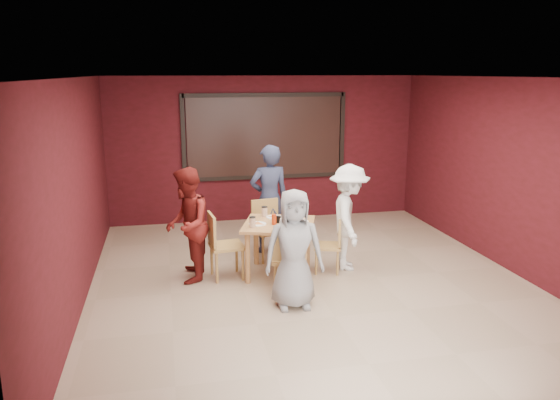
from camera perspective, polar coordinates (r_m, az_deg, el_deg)
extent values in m
plane|color=tan|center=(7.72, 3.24, -8.59)|extent=(7.00, 7.00, 0.00)
cube|color=black|center=(10.60, -1.56, 6.65)|extent=(3.00, 0.02, 1.50)
cube|color=#B47A49|center=(7.77, -0.11, -2.58)|extent=(1.23, 1.23, 0.04)
cylinder|color=#B47A49|center=(8.30, -2.49, -4.32)|extent=(0.07, 0.07, 0.73)
cylinder|color=#B47A49|center=(8.22, 2.91, -4.50)|extent=(0.07, 0.07, 0.73)
cylinder|color=#B47A49|center=(7.57, -3.40, -6.09)|extent=(0.07, 0.07, 0.73)
cylinder|color=#B47A49|center=(7.48, 2.55, -6.32)|extent=(0.07, 0.07, 0.73)
cylinder|color=white|center=(7.47, 0.38, -3.01)|extent=(0.25, 0.25, 0.01)
cone|color=#D3954A|center=(7.47, 0.38, -2.90)|extent=(0.23, 0.23, 0.02)
cylinder|color=#F7DFC5|center=(7.39, 1.56, -2.67)|extent=(0.09, 0.09, 0.14)
cylinder|color=black|center=(7.37, 1.56, -2.11)|extent=(0.09, 0.09, 0.01)
cylinder|color=white|center=(8.05, -0.56, -1.81)|extent=(0.25, 0.25, 0.01)
cone|color=#D3954A|center=(8.05, -0.56, -1.70)|extent=(0.23, 0.23, 0.02)
cylinder|color=#F7DFC5|center=(8.10, -1.63, -1.25)|extent=(0.09, 0.09, 0.14)
cylinder|color=black|center=(8.08, -1.64, -0.73)|extent=(0.09, 0.09, 0.01)
cylinder|color=white|center=(7.71, -2.36, -2.51)|extent=(0.25, 0.25, 0.01)
cone|color=#D3954A|center=(7.70, -2.36, -2.41)|extent=(0.23, 0.23, 0.02)
cylinder|color=#F7DFC5|center=(7.55, -2.90, -2.36)|extent=(0.09, 0.09, 0.14)
cylinder|color=black|center=(7.53, -2.90, -1.80)|extent=(0.09, 0.09, 0.01)
cylinder|color=white|center=(7.83, 2.10, -2.26)|extent=(0.25, 0.25, 0.01)
cone|color=#D3954A|center=(7.82, 2.10, -2.15)|extent=(0.23, 0.23, 0.02)
cylinder|color=#F7DFC5|center=(7.96, 2.53, -1.52)|extent=(0.09, 0.09, 0.14)
cylinder|color=black|center=(7.94, 2.53, -0.99)|extent=(0.09, 0.09, 0.01)
cylinder|color=white|center=(7.74, 0.53, -2.10)|extent=(0.06, 0.06, 0.10)
cylinder|color=white|center=(7.68, 0.17, -2.28)|extent=(0.05, 0.05, 0.08)
cylinder|color=#AA2D0C|center=(7.68, -0.63, -2.04)|extent=(0.07, 0.07, 0.15)
cube|color=black|center=(7.77, -0.30, -2.03)|extent=(0.12, 0.09, 0.10)
cube|color=tan|center=(7.27, 1.04, -6.23)|extent=(0.55, 0.55, 0.04)
cylinder|color=tan|center=(7.50, 2.50, -7.50)|extent=(0.04, 0.04, 0.43)
cylinder|color=tan|center=(7.53, -0.20, -7.41)|extent=(0.04, 0.04, 0.43)
cylinder|color=tan|center=(7.17, 2.32, -8.50)|extent=(0.04, 0.04, 0.43)
cylinder|color=tan|center=(7.20, -0.51, -8.40)|extent=(0.04, 0.04, 0.43)
cube|color=tan|center=(7.00, 0.90, -4.84)|extent=(0.43, 0.17, 0.42)
cube|color=tan|center=(8.51, -1.12, -3.24)|extent=(0.52, 0.52, 0.04)
cylinder|color=tan|center=(8.36, -1.80, -5.26)|extent=(0.04, 0.04, 0.43)
cylinder|color=tan|center=(8.48, 0.48, -4.97)|extent=(0.04, 0.04, 0.43)
cylinder|color=tan|center=(8.67, -2.66, -4.57)|extent=(0.04, 0.04, 0.43)
cylinder|color=tan|center=(8.80, -0.46, -4.29)|extent=(0.04, 0.04, 0.43)
cube|color=tan|center=(8.62, -1.62, -1.27)|extent=(0.44, 0.12, 0.42)
cube|color=tan|center=(7.77, -5.59, -4.80)|extent=(0.50, 0.50, 0.04)
cylinder|color=tan|center=(7.72, -3.90, -6.81)|extent=(0.04, 0.04, 0.45)
cylinder|color=tan|center=(8.06, -4.55, -5.95)|extent=(0.04, 0.04, 0.45)
cylinder|color=tan|center=(7.65, -6.61, -7.08)|extent=(0.04, 0.04, 0.45)
cylinder|color=tan|center=(7.99, -7.15, -6.19)|extent=(0.04, 0.04, 0.45)
cube|color=tan|center=(7.66, -7.15, -3.07)|extent=(0.09, 0.46, 0.44)
cube|color=tan|center=(8.02, 4.97, -4.81)|extent=(0.48, 0.48, 0.04)
cylinder|color=tan|center=(8.23, 3.88, -5.80)|extent=(0.03, 0.03, 0.37)
cylinder|color=tan|center=(7.94, 3.80, -6.53)|extent=(0.03, 0.03, 0.37)
cylinder|color=tan|center=(8.23, 6.04, -5.86)|extent=(0.03, 0.03, 0.37)
cylinder|color=tan|center=(7.94, 6.05, -6.58)|extent=(0.03, 0.03, 0.37)
cube|color=tan|center=(7.95, 6.25, -3.35)|extent=(0.15, 0.37, 0.36)
imported|color=gray|center=(6.72, 1.47, -5.16)|extent=(0.76, 0.52, 1.50)
imported|color=#292F48|center=(8.77, -1.14, 0.12)|extent=(0.68, 0.48, 1.75)
imported|color=maroon|center=(7.66, -9.69, -2.59)|extent=(0.70, 0.85, 1.61)
imported|color=white|center=(8.08, 7.20, -1.81)|extent=(0.80, 1.12, 1.57)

